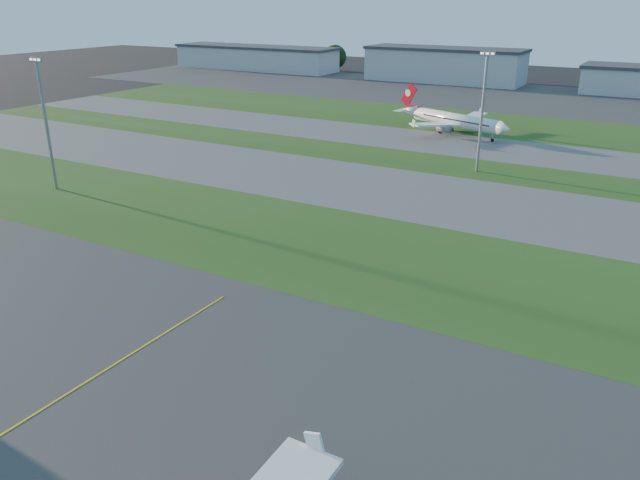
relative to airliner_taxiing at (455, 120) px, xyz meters
The scene contains 15 objects.
grass_strip_a 92.81m from the airliner_taxiing, 88.41° to the right, with size 300.00×34.00×0.01m, color #224316.
taxiway_a 59.88m from the airliner_taxiing, 87.54° to the right, with size 300.00×32.00×0.01m, color #515154.
grass_strip_b 35.01m from the airliner_taxiing, 85.76° to the right, with size 300.00×18.00×0.01m, color #224316.
taxiway_b 13.54m from the airliner_taxiing, 78.56° to the right, with size 300.00×26.00×0.01m, color #515154.
grass_strip_c 20.84m from the airliner_taxiing, 82.79° to the left, with size 300.00×40.00×0.01m, color #224316.
apron_far 80.44m from the airliner_taxiing, 88.17° to the left, with size 400.00×80.00×0.01m, color #333335.
yellow_line 144.95m from the airliner_taxiing, 87.01° to the right, with size 0.25×60.00×0.02m, color gold.
airliner_taxiing is the anchor object (origin of this frame).
light_mast_west 107.05m from the airliner_taxiing, 119.49° to the right, with size 3.20×0.70×25.80m.
light_mast_centre 42.11m from the airliner_taxiing, 64.41° to the right, with size 3.20×0.70×25.80m.
hangar_far_west 184.14m from the airliner_taxiing, 143.20° to the left, with size 91.80×23.00×12.20m.
hangar_west 118.24m from the airliner_taxiing, 111.04° to the left, with size 71.40×23.00×15.20m.
tree_far_west 224.37m from the airliner_taxiing, 146.66° to the left, with size 11.00×11.00×12.00m.
tree_west 165.08m from the airliner_taxiing, 130.61° to the left, with size 12.10×12.10×13.20m.
tree_mid_west 122.57m from the airliner_taxiing, 98.18° to the left, with size 9.90×9.90×10.80m.
Camera 1 is at (52.25, -26.65, 36.43)m, focal length 35.00 mm.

